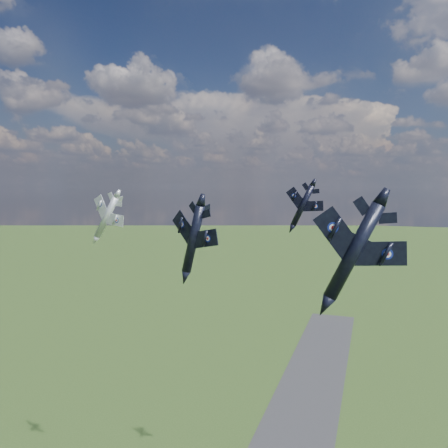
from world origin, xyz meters
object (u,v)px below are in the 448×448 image
(jet_high_navy, at_px, (303,205))
(jet_left_silver, at_px, (107,217))
(jet_lead_navy, at_px, (193,239))
(jet_right_navy, at_px, (354,252))

(jet_high_navy, relative_size, jet_left_silver, 0.84)
(jet_lead_navy, distance_m, jet_left_silver, 34.19)
(jet_left_silver, bearing_deg, jet_lead_navy, -21.81)
(jet_right_navy, distance_m, jet_left_silver, 61.74)
(jet_left_silver, bearing_deg, jet_high_navy, 23.45)
(jet_lead_navy, xyz_separation_m, jet_high_navy, (12.69, 27.38, 4.28))
(jet_lead_navy, height_order, jet_right_navy, jet_right_navy)
(jet_lead_navy, bearing_deg, jet_right_navy, -4.30)
(jet_left_silver, bearing_deg, jet_right_navy, -19.13)
(jet_high_navy, xyz_separation_m, jet_left_silver, (-41.13, -8.47, -2.72))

